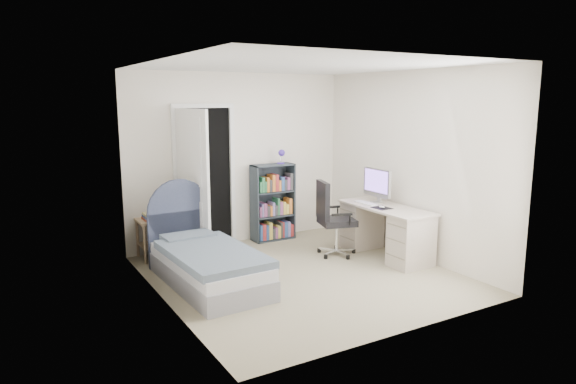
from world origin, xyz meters
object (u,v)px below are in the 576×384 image
bed (206,262)px  nightstand (154,228)px  desk (385,229)px  office_chair (331,215)px  floor_lamp (192,208)px  bookcase (273,205)px

bed → nightstand: bed is taller
desk → office_chair: 0.75m
floor_lamp → bookcase: floor_lamp is taller
bed → nightstand: bearing=101.9°
floor_lamp → desk: 2.69m
bed → floor_lamp: (0.32, 1.33, 0.36)m
bed → desk: 2.50m
bed → bookcase: size_ratio=1.35×
nightstand → office_chair: (2.14, -1.08, 0.15)m
desk → bookcase: bearing=120.7°
nightstand → bookcase: 1.85m
bed → office_chair: bed is taller
bed → bookcase: 2.05m
floor_lamp → bookcase: size_ratio=1.10×
nightstand → desk: 3.12m
desk → floor_lamp: bearing=144.0°
bed → office_chair: 1.91m
bed → office_chair: bearing=4.7°
floor_lamp → bookcase: bearing=-2.9°
bookcase → office_chair: size_ratio=1.33×
desk → nightstand: bearing=151.6°
bookcase → office_chair: bookcase is taller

